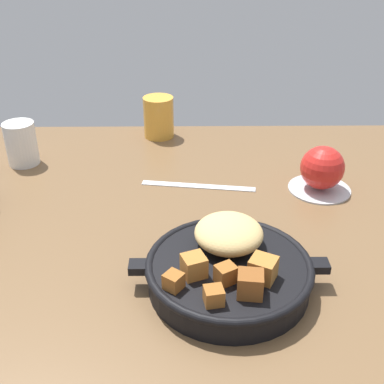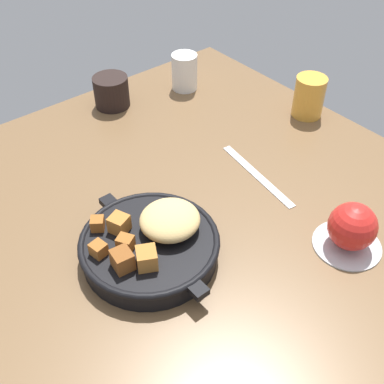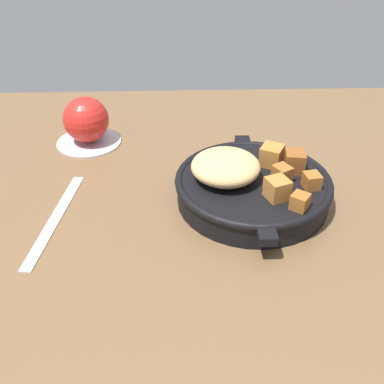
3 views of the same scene
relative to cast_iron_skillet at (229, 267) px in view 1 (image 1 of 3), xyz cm
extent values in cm
cube|color=brown|center=(-4.84, 9.47, -4.15)|extent=(97.03, 99.13, 2.40)
cylinder|color=black|center=(-0.01, -0.36, -0.98)|extent=(22.31, 22.31, 3.93)
torus|color=black|center=(-0.01, -0.36, 0.67)|extent=(23.06, 23.06, 1.20)
cube|color=black|center=(12.36, -0.36, 0.40)|extent=(2.64, 2.40, 1.20)
cube|color=black|center=(-12.38, -0.36, 0.40)|extent=(2.64, 2.40, 1.20)
ellipsoid|color=tan|center=(0.19, 3.78, 3.02)|extent=(9.77, 10.01, 4.07)
cube|color=brown|center=(2.05, -6.65, 2.57)|extent=(3.52, 3.27, 3.18)
cube|color=#935623|center=(-0.80, -4.25, 2.22)|extent=(3.22, 3.10, 2.47)
cube|color=#A86B2D|center=(-4.95, -2.80, 2.44)|extent=(3.76, 3.72, 2.91)
cube|color=#A86B2D|center=(4.05, -3.60, 2.52)|extent=(4.30, 4.23, 3.07)
cube|color=#935623|center=(-7.44, -5.36, 2.07)|extent=(3.03, 3.02, 2.17)
cube|color=#935623|center=(-2.51, -8.15, 2.08)|extent=(2.68, 2.57, 2.19)
cylinder|color=#B7BABF|center=(19.31, 26.81, -2.65)|extent=(11.63, 11.63, 0.60)
sphere|color=red|center=(19.31, 26.81, 1.70)|extent=(8.10, 8.10, 8.10)
cube|color=silver|center=(-3.56, 28.27, -2.77)|extent=(21.81, 4.72, 0.36)
cylinder|color=white|center=(-39.65, 38.77, 1.52)|extent=(6.30, 6.30, 8.93)
cylinder|color=gold|center=(-12.17, 53.02, 1.75)|extent=(6.97, 6.97, 9.40)
camera|label=1|loc=(-5.65, -52.77, 41.88)|focal=45.32mm
camera|label=2|loc=(45.36, -28.65, 58.64)|focal=45.24mm
camera|label=3|loc=(-57.14, 10.60, 37.91)|focal=43.83mm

